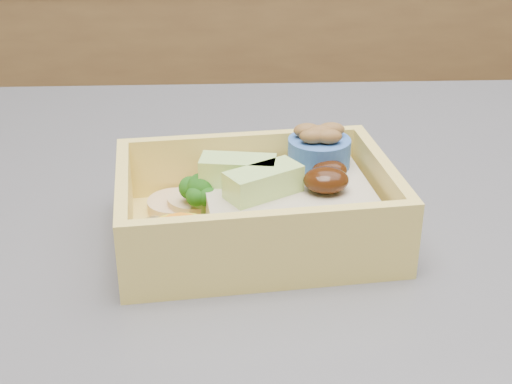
{
  "coord_description": "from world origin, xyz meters",
  "views": [
    {
      "loc": [
        -0.24,
        -0.37,
        1.14
      ],
      "look_at": [
        -0.22,
        0.01,
        0.95
      ],
      "focal_mm": 50.0,
      "sensor_mm": 36.0,
      "label": 1
    }
  ],
  "objects": [
    {
      "name": "bento_box",
      "position": [
        -0.22,
        0.01,
        0.94
      ],
      "size": [
        0.18,
        0.14,
        0.06
      ],
      "rotation": [
        0.0,
        0.0,
        0.11
      ],
      "color": "#F9DA67",
      "rests_on": "island"
    }
  ]
}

